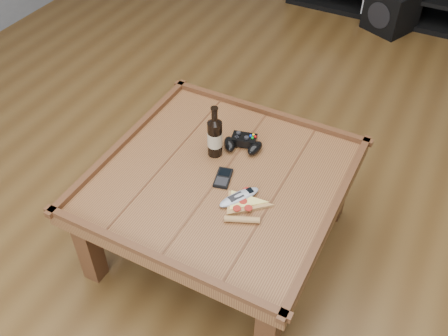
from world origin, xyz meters
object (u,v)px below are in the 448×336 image
at_px(pizza_slice, 243,205).
at_px(subwoofer, 392,10).
at_px(beer_bottle, 215,136).
at_px(game_console, 369,2).
at_px(game_controller, 243,143).
at_px(remote_control, 239,197).
at_px(coffee_table, 221,186).
at_px(smartphone, 223,178).

distance_m(pizza_slice, subwoofer, 2.61).
bearing_deg(beer_bottle, pizza_slice, -42.66).
relative_size(pizza_slice, subwoofer, 0.68).
relative_size(beer_bottle, game_console, 1.01).
bearing_deg(game_controller, subwoofer, 72.10).
bearing_deg(pizza_slice, game_controller, 92.49).
bearing_deg(beer_bottle, remote_control, -42.62).
xyz_separation_m(remote_control, subwoofer, (0.06, 2.57, -0.31)).
relative_size(beer_bottle, pizza_slice, 0.88).
height_order(game_controller, remote_control, game_controller).
bearing_deg(game_controller, game_console, 77.44).
distance_m(coffee_table, remote_control, 0.17).
bearing_deg(pizza_slice, game_console, 70.60).
height_order(coffee_table, game_console, coffee_table).
distance_m(game_controller, remote_control, 0.32).
height_order(game_controller, game_console, game_controller).
height_order(beer_bottle, remote_control, beer_bottle).
height_order(coffee_table, smartphone, coffee_table).
bearing_deg(game_console, smartphone, -84.35).
relative_size(remote_control, game_console, 0.75).
bearing_deg(coffee_table, smartphone, -32.57).
relative_size(coffee_table, smartphone, 8.22).
distance_m(smartphone, game_console, 2.67).
xyz_separation_m(pizza_slice, remote_control, (-0.03, 0.03, 0.00)).
height_order(remote_control, subwoofer, remote_control).
bearing_deg(subwoofer, game_console, 169.42).
bearing_deg(game_console, pizza_slice, -81.46).
height_order(pizza_slice, subwoofer, pizza_slice).
bearing_deg(remote_control, game_console, 124.20).
distance_m(beer_bottle, pizza_slice, 0.35).
bearing_deg(game_console, game_controller, -84.59).
distance_m(coffee_table, game_console, 2.65).
bearing_deg(pizza_slice, remote_control, 113.65).
xyz_separation_m(game_controller, smartphone, (0.01, -0.22, -0.02)).
bearing_deg(coffee_table, game_console, 90.66).
bearing_deg(coffee_table, pizza_slice, -35.29).
xyz_separation_m(beer_bottle, smartphone, (0.11, -0.13, -0.09)).
bearing_deg(subwoofer, beer_bottle, -72.36).
distance_m(coffee_table, subwoofer, 2.50).
bearing_deg(coffee_table, subwoofer, 85.75).
xyz_separation_m(coffee_table, smartphone, (0.02, -0.01, 0.07)).
xyz_separation_m(game_controller, pizza_slice, (0.15, -0.32, -0.02)).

